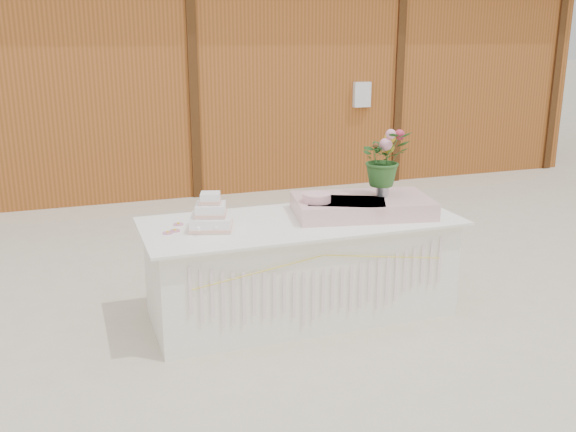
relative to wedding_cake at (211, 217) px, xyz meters
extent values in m
plane|color=beige|center=(0.70, 0.00, -0.86)|extent=(80.00, 80.00, 0.00)
cube|color=#9A4E20|center=(0.70, 6.00, 0.64)|extent=(12.00, 4.00, 3.00)
cube|color=white|center=(0.70, 0.00, -0.49)|extent=(2.28, 0.88, 0.75)
cube|color=white|center=(0.70, 0.00, -0.10)|extent=(2.40, 1.00, 0.02)
cube|color=white|center=(0.00, 0.00, -0.04)|extent=(0.36, 0.36, 0.10)
cube|color=#F6B39B|center=(0.00, 0.00, -0.07)|extent=(0.37, 0.37, 0.02)
cube|color=white|center=(0.00, 0.00, 0.05)|extent=(0.26, 0.26, 0.09)
cube|color=#F6B39B|center=(0.00, 0.00, 0.03)|extent=(0.27, 0.27, 0.02)
cube|color=white|center=(0.00, 0.00, 0.14)|extent=(0.17, 0.17, 0.08)
cube|color=#F6B39B|center=(0.00, 0.00, 0.12)|extent=(0.18, 0.18, 0.02)
cylinder|color=white|center=(0.82, -0.01, -0.08)|extent=(0.23, 0.23, 0.01)
cylinder|color=white|center=(0.82, -0.01, -0.05)|extent=(0.07, 0.07, 0.04)
cylinder|color=white|center=(0.82, -0.01, -0.03)|extent=(0.27, 0.27, 0.01)
cylinder|color=#F0ADB3|center=(0.82, -0.01, 0.04)|extent=(0.22, 0.22, 0.13)
cube|color=beige|center=(1.20, 0.00, -0.03)|extent=(1.15, 0.80, 0.13)
cylinder|color=#A8A8AD|center=(1.38, 0.00, 0.11)|extent=(0.10, 0.10, 0.13)
imported|color=#2C5C25|center=(1.38, 0.00, 0.39)|extent=(0.40, 0.35, 0.43)
camera|label=1|loc=(-0.95, -4.38, 1.27)|focal=40.00mm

